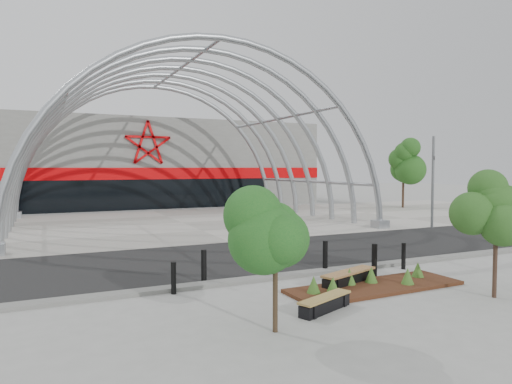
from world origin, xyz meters
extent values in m
plane|color=gray|center=(0.00, 0.00, 0.00)|extent=(140.00, 140.00, 0.00)
cube|color=black|center=(0.00, 3.50, 0.01)|extent=(140.00, 7.00, 0.02)
cube|color=#9B978D|center=(0.00, 15.50, 0.02)|extent=(60.00, 17.00, 0.04)
cube|color=#63635E|center=(0.00, -0.25, 0.06)|extent=(60.00, 0.50, 0.12)
cube|color=slate|center=(0.00, 33.50, 4.00)|extent=(34.00, 15.00, 8.00)
cube|color=black|center=(0.00, 26.05, 1.30)|extent=(22.00, 0.25, 2.60)
cube|color=#CD0003|center=(0.00, 26.05, 3.10)|extent=(34.00, 0.30, 1.00)
torus|color=#9A9FA3|center=(0.00, 8.00, 0.00)|extent=(20.36, 0.36, 20.36)
torus|color=#9A9FA3|center=(0.00, 10.50, 0.00)|extent=(20.36, 0.36, 20.36)
torus|color=#9A9FA3|center=(0.00, 13.00, 0.00)|extent=(20.36, 0.36, 20.36)
torus|color=#9A9FA3|center=(0.00, 15.50, 0.00)|extent=(20.36, 0.36, 20.36)
torus|color=#9A9FA3|center=(0.00, 18.00, 0.00)|extent=(20.36, 0.36, 20.36)
torus|color=#9A9FA3|center=(0.00, 20.50, 0.00)|extent=(20.36, 0.36, 20.36)
torus|color=#9A9FA3|center=(0.00, 23.00, 0.00)|extent=(20.36, 0.36, 20.36)
cylinder|color=#9A9FA3|center=(9.66, 15.50, 2.59)|extent=(0.20, 15.00, 0.20)
cylinder|color=#9A9FA3|center=(7.07, 15.50, 7.07)|extent=(0.20, 15.00, 0.20)
cylinder|color=#9A9FA3|center=(0.00, 15.50, 10.00)|extent=(0.20, 15.00, 0.20)
cylinder|color=#9A9FA3|center=(-7.07, 15.50, 7.07)|extent=(0.20, 15.00, 0.20)
cylinder|color=#9A9FA3|center=(-9.66, 15.50, 2.59)|extent=(0.20, 15.00, 0.20)
cube|color=#9A9FA3|center=(-10.00, 23.00, 0.25)|extent=(0.80, 0.80, 0.50)
cube|color=#9A9FA3|center=(10.00, 8.00, 0.25)|extent=(0.80, 0.80, 0.50)
cube|color=#9A9FA3|center=(10.00, 23.00, 0.25)|extent=(0.80, 0.80, 0.50)
cube|color=#35140C|center=(0.89, -2.61, 0.05)|extent=(5.60, 1.83, 0.11)
cone|color=#427227|center=(-0.81, -2.86, 0.35)|extent=(0.38, 0.38, 0.48)
cone|color=#427227|center=(0.99, -2.28, 0.35)|extent=(0.38, 0.38, 0.48)
cone|color=#427227|center=(1.86, -2.91, 0.35)|extent=(0.38, 0.38, 0.48)
cone|color=#427227|center=(0.24, -2.19, 0.35)|extent=(0.38, 0.38, 0.48)
cone|color=#427227|center=(2.81, -2.35, 0.35)|extent=(0.38, 0.38, 0.48)
cone|color=#427227|center=(-1.25, -2.54, 0.35)|extent=(0.38, 0.38, 0.48)
cylinder|color=slate|center=(12.87, 6.77, 2.74)|extent=(0.15, 0.15, 5.48)
imported|color=black|center=(12.87, 6.77, 3.95)|extent=(0.19, 0.78, 0.15)
cylinder|color=black|center=(-3.49, -4.54, 0.90)|extent=(0.11, 0.11, 1.81)
ellipsoid|color=#114A18|center=(-3.49, -4.54, 2.55)|extent=(1.55, 1.55, 1.97)
cylinder|color=black|center=(3.29, -4.75, 0.89)|extent=(0.12, 0.12, 1.78)
ellipsoid|color=#23471B|center=(3.29, -4.75, 2.51)|extent=(1.47, 1.47, 1.94)
cube|color=black|center=(-1.68, -3.78, 0.15)|extent=(1.77, 0.97, 0.30)
cube|color=black|center=(-2.30, -4.03, 0.18)|extent=(0.24, 0.40, 0.35)
cube|color=black|center=(-1.07, -3.53, 0.18)|extent=(0.24, 0.40, 0.35)
cube|color=olive|center=(-1.68, -3.78, 0.35)|extent=(1.84, 1.05, 0.05)
cube|color=black|center=(0.35, -2.02, 0.18)|extent=(2.18, 1.09, 0.37)
cube|color=black|center=(-0.42, -2.29, 0.22)|extent=(0.28, 0.49, 0.43)
cube|color=black|center=(1.11, -1.76, 0.22)|extent=(0.28, 0.49, 0.43)
cube|color=brown|center=(0.35, -2.02, 0.43)|extent=(2.25, 1.18, 0.06)
cylinder|color=black|center=(-4.76, -0.63, 0.46)|extent=(0.15, 0.15, 0.93)
cylinder|color=black|center=(-3.59, 0.13, 0.53)|extent=(0.17, 0.17, 1.07)
cylinder|color=black|center=(1.72, -1.53, 0.57)|extent=(0.18, 0.18, 1.13)
cylinder|color=black|center=(0.78, -0.07, 0.54)|extent=(0.17, 0.17, 1.08)
cylinder|color=black|center=(3.52, -0.94, 0.47)|extent=(0.15, 0.15, 0.94)
cylinder|color=black|center=(21.00, 18.00, 1.51)|extent=(0.20, 0.20, 3.03)
ellipsoid|color=#1A4C17|center=(21.00, 18.00, 4.26)|extent=(2.70, 2.70, 3.30)
camera|label=1|loc=(-8.05, -13.34, 3.64)|focal=32.00mm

